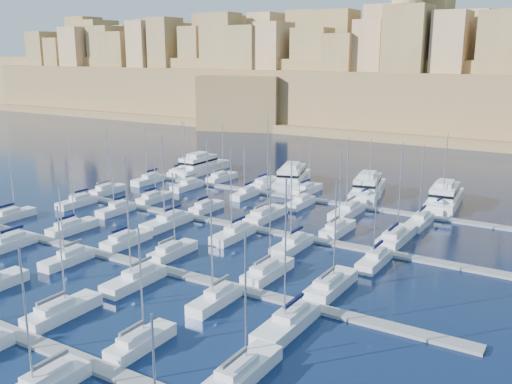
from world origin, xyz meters
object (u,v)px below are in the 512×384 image
Objects in this scene: sailboat_4 at (141,342)px; motor_yacht_b at (292,177)px; motor_yacht_d at (445,197)px; motor_yacht_c at (368,187)px; motor_yacht_a at (200,166)px.

sailboat_4 reaches higher than motor_yacht_b.
motor_yacht_b and motor_yacht_d have the same top height.
motor_yacht_c is (-3.18, 70.74, 1.00)m from sailboat_4.
motor_yacht_c is 15.42m from motor_yacht_d.
motor_yacht_a is 0.99× the size of motor_yacht_c.
motor_yacht_b and motor_yacht_c have the same top height.
motor_yacht_c is 1.01× the size of motor_yacht_d.
motor_yacht_b is 33.14m from motor_yacht_d.
motor_yacht_c is at bearing -0.26° from motor_yacht_a.
motor_yacht_b is at bearing 178.68° from motor_yacht_c.
motor_yacht_d is at bearing 0.15° from motor_yacht_c.
motor_yacht_b is 1.05× the size of motor_yacht_c.
sailboat_4 is 0.72× the size of motor_yacht_c.
sailboat_4 is 0.73× the size of motor_yacht_d.
motor_yacht_c and motor_yacht_d have the same top height.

